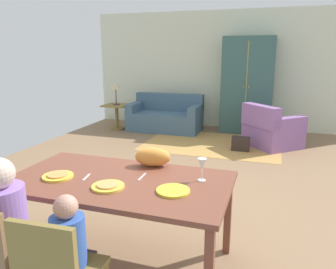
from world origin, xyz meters
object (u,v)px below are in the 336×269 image
person_man (11,239)px  person_child (73,264)px  plate_near_man (58,176)px  armoire (247,86)px  couch (166,117)px  wine_glass (202,165)px  side_table (117,113)px  plate_near_child (108,187)px  handbag (241,144)px  table_lamp (116,86)px  plate_near_woman (173,191)px  armchair (271,130)px  cat (153,157)px  dining_table (119,187)px

person_man → person_child: size_ratio=1.20×
plate_near_man → armoire: bearing=78.9°
couch → wine_glass: bearing=-68.1°
wine_glass → person_child: size_ratio=0.20×
person_man → side_table: person_man is taller
plate_near_child → handbag: (0.62, 3.86, -0.64)m
person_man → table_lamp: 5.59m
plate_near_woman → couch: 5.25m
person_child → armchair: (1.13, 4.81, -0.11)m
cat → side_table: size_ratio=0.55×
wine_glass → person_child: bearing=-127.2°
armchair → person_child: bearing=-103.2°
person_child → cat: 1.15m
side_table → table_lamp: bearing=90.0°
wine_glass → armchair: (0.48, 3.96, -0.57)m
armchair → handbag: size_ratio=3.78×
plate_near_man → couch: couch is taller
person_child → side_table: bearing=114.1°
dining_table → armchair: bearing=74.7°
plate_near_woman → cat: size_ratio=0.78×
wine_glass → couch: bearing=111.9°
dining_table → table_lamp: 5.16m
plate_near_woman → armoire: bearing=89.4°
plate_near_man → plate_near_child: 0.50m
plate_near_man → armchair: (1.62, 4.26, -0.45)m
cat → side_table: 4.91m
plate_near_man → person_man: person_man is taller
dining_table → plate_near_child: size_ratio=7.18×
plate_near_man → side_table: 5.07m
dining_table → handbag: size_ratio=5.61×
table_lamp → handbag: (2.97, -0.90, -0.88)m
plate_near_child → plate_near_woman: 0.50m
plate_near_woman → person_child: bearing=-130.8°
armoire → armchair: bearing=-61.9°
dining_table → wine_glass: wine_glass is taller
armchair → dining_table: bearing=-105.3°
couch → table_lamp: table_lamp is taller
plate_near_child → person_child: person_child is taller
plate_near_child → handbag: 3.96m
dining_table → plate_near_man: bearing=-166.3°
dining_table → person_man: size_ratio=1.62×
plate_near_woman → handbag: bearing=88.1°
person_man → person_child: 0.50m
table_lamp → side_table: bearing=-90.0°
dining_table → person_child: bearing=-90.1°
plate_near_child → cat: size_ratio=0.78×
plate_near_woman → wine_glass: size_ratio=1.34×
plate_near_woman → armchair: 4.31m
plate_near_woman → side_table: plate_near_woman is taller
plate_near_child → armoire: 5.43m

